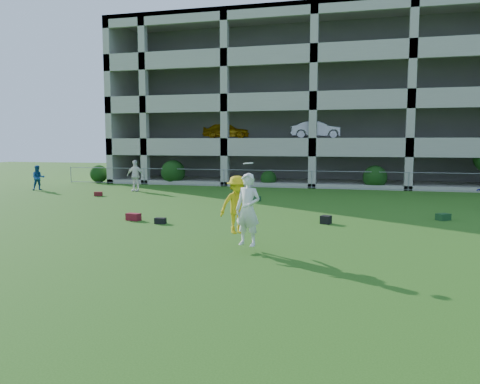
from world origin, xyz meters
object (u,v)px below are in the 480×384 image
(crate_d, at_px, (326,220))
(parking_garage, at_px, (324,106))
(bystander_a, at_px, (38,178))
(frisbee_contest, at_px, (241,207))
(bystander_b, at_px, (135,176))

(crate_d, height_order, parking_garage, parking_garage)
(bystander_a, distance_m, crate_d, 20.10)
(crate_d, relative_size, frisbee_contest, 0.15)
(bystander_a, height_order, parking_garage, parking_garage)
(parking_garage, bearing_deg, bystander_b, -128.35)
(bystander_a, relative_size, parking_garage, 0.05)
(frisbee_contest, height_order, parking_garage, parking_garage)
(bystander_a, bearing_deg, bystander_b, -33.28)
(bystander_a, distance_m, bystander_b, 6.29)
(bystander_b, bearing_deg, crate_d, -32.83)
(frisbee_contest, bearing_deg, crate_d, 67.85)
(bystander_a, xyz_separation_m, crate_d, (18.51, -7.80, -0.64))
(bystander_a, height_order, bystander_b, bystander_b)
(bystander_b, relative_size, parking_garage, 0.06)
(parking_garage, bearing_deg, bystander_a, -139.54)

